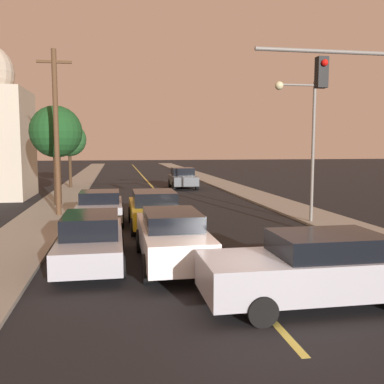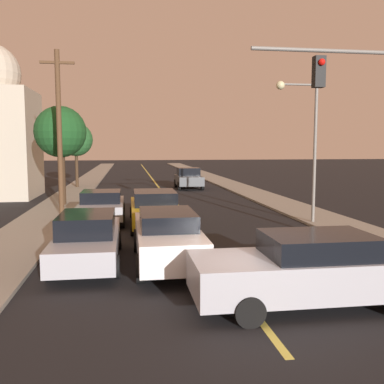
{
  "view_description": "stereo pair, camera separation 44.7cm",
  "coord_description": "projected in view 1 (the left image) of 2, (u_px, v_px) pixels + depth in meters",
  "views": [
    {
      "loc": [
        -2.97,
        -8.15,
        3.42
      ],
      "look_at": [
        0.0,
        8.61,
        1.6
      ],
      "focal_mm": 40.0,
      "sensor_mm": 36.0,
      "label": 1
    },
    {
      "loc": [
        -2.53,
        -8.22,
        3.42
      ],
      "look_at": [
        0.0,
        8.61,
        1.6
      ],
      "focal_mm": 40.0,
      "sensor_mm": 36.0,
      "label": 2
    }
  ],
  "objects": [
    {
      "name": "utility_pole_left",
      "position": [
        56.0,
        130.0,
        20.32
      ],
      "size": [
        1.6,
        0.24,
        7.84
      ],
      "color": "#513823",
      "rests_on": "ground"
    },
    {
      "name": "car_outer_lane_second",
      "position": [
        100.0,
        206.0,
        18.95
      ],
      "size": [
        2.03,
        4.19,
        1.47
      ],
      "color": "#A5A8B2",
      "rests_on": "ground"
    },
    {
      "name": "road_surface",
      "position": [
        146.0,
        180.0,
        44.11
      ],
      "size": [
        10.32,
        80.0,
        0.01
      ],
      "color": "black",
      "rests_on": "ground"
    },
    {
      "name": "tree_left_far",
      "position": [
        56.0,
        133.0,
        23.81
      ],
      "size": [
        2.88,
        2.88,
        5.56
      ],
      "color": "#3D2B1C",
      "rests_on": "ground"
    },
    {
      "name": "sidewalk_left",
      "position": [
        82.0,
        180.0,
        42.99
      ],
      "size": [
        2.5,
        80.0,
        0.12
      ],
      "color": "gray",
      "rests_on": "ground"
    },
    {
      "name": "car_outer_lane_front",
      "position": [
        92.0,
        239.0,
        12.39
      ],
      "size": [
        1.86,
        5.1,
        1.51
      ],
      "color": "#A5A8B2",
      "rests_on": "ground"
    },
    {
      "name": "car_near_lane_second",
      "position": [
        154.0,
        209.0,
        17.89
      ],
      "size": [
        2.05,
        5.03,
        1.58
      ],
      "color": "gold",
      "rests_on": "ground"
    },
    {
      "name": "car_near_lane_front",
      "position": [
        171.0,
        236.0,
        12.31
      ],
      "size": [
        1.85,
        5.19,
        1.6
      ],
      "color": "white",
      "rests_on": "ground"
    },
    {
      "name": "car_crossing_right",
      "position": [
        319.0,
        268.0,
        9.22
      ],
      "size": [
        5.04,
        2.01,
        1.56
      ],
      "rotation": [
        0.0,
        0.0,
        1.57
      ],
      "color": "#A5A8B2",
      "rests_on": "ground"
    },
    {
      "name": "traffic_signal_mast",
      "position": [
        365.0,
        114.0,
        12.98
      ],
      "size": [
        4.66,
        0.42,
        6.33
      ],
      "color": "slate",
      "rests_on": "ground"
    },
    {
      "name": "sidewalk_right",
      "position": [
        207.0,
        178.0,
        45.21
      ],
      "size": [
        2.5,
        80.0,
        0.12
      ],
      "color": "gray",
      "rests_on": "ground"
    },
    {
      "name": "ground_plane",
      "position": [
        264.0,
        312.0,
        8.86
      ],
      "size": [
        200.0,
        200.0,
        0.0
      ],
      "primitive_type": "plane",
      "color": "black"
    },
    {
      "name": "tree_left_near",
      "position": [
        69.0,
        140.0,
        34.34
      ],
      "size": [
        2.69,
        2.69,
        5.2
      ],
      "color": "#3D2B1C",
      "rests_on": "ground"
    },
    {
      "name": "streetlamp_right",
      "position": [
        303.0,
        131.0,
        18.49
      ],
      "size": [
        1.87,
        0.36,
        6.06
      ],
      "color": "slate",
      "rests_on": "ground"
    },
    {
      "name": "car_far_oncoming",
      "position": [
        183.0,
        178.0,
        34.62
      ],
      "size": [
        2.07,
        3.87,
        1.69
      ],
      "rotation": [
        0.0,
        0.0,
        3.14
      ],
      "color": "#474C51",
      "rests_on": "ground"
    }
  ]
}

